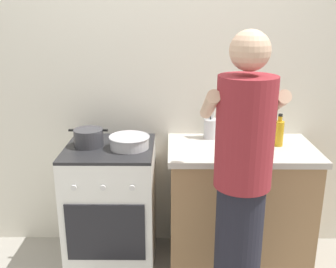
% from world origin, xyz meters
% --- Properties ---
extents(back_wall, '(3.20, 0.10, 2.50)m').
position_xyz_m(back_wall, '(0.20, 0.50, 1.25)').
color(back_wall, silver).
rests_on(back_wall, ground).
extents(countertop, '(1.00, 0.60, 0.90)m').
position_xyz_m(countertop, '(0.55, 0.15, 0.45)').
color(countertop, '#99724C').
rests_on(countertop, ground).
extents(stove_range, '(0.60, 0.62, 0.90)m').
position_xyz_m(stove_range, '(-0.35, 0.15, 0.45)').
color(stove_range, white).
rests_on(stove_range, ground).
extents(pot, '(0.26, 0.20, 0.12)m').
position_xyz_m(pot, '(-0.49, 0.16, 0.96)').
color(pot, '#38383D').
rests_on(pot, stove_range).
extents(mixing_bowl, '(0.28, 0.28, 0.08)m').
position_xyz_m(mixing_bowl, '(-0.21, 0.13, 0.95)').
color(mixing_bowl, '#B7B7BC').
rests_on(mixing_bowl, stove_range).
extents(utensil_crock, '(0.10, 0.10, 0.33)m').
position_xyz_m(utensil_crock, '(0.36, 0.35, 1.00)').
color(utensil_crock, silver).
rests_on(utensil_crock, countertop).
extents(spice_bottle, '(0.04, 0.04, 0.10)m').
position_xyz_m(spice_bottle, '(0.62, 0.11, 0.95)').
color(spice_bottle, silver).
rests_on(spice_bottle, countertop).
extents(oil_bottle, '(0.06, 0.06, 0.22)m').
position_xyz_m(oil_bottle, '(0.80, 0.18, 0.99)').
color(oil_bottle, gold).
rests_on(oil_bottle, countertop).
extents(person, '(0.41, 0.50, 1.70)m').
position_xyz_m(person, '(0.44, -0.46, 0.86)').
color(person, black).
rests_on(person, ground).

